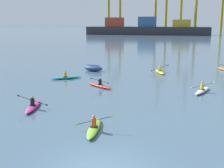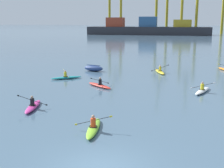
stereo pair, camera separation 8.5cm
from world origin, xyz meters
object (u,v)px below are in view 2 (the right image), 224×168
Objects in this scene: kayak_teal at (66,77)px; container_barge at (147,29)px; kayak_white at (202,90)px; kayak_lime at (94,128)px; kayak_red at (100,85)px; gantry_crane_west at (115,1)px; kayak_magenta at (33,106)px; kayak_yellow at (160,71)px; capsized_dinghy at (94,68)px.

container_barge is at bearing 91.21° from kayak_teal.
kayak_white reaches higher than kayak_lime.
kayak_red is at bearing 179.46° from kayak_white.
gantry_crane_west is 125.96m from kayak_red.
kayak_magenta is 1.01× the size of kayak_yellow.
kayak_yellow is (7.98, 16.98, -0.00)m from kayak_magenta.
kayak_red is at bearing -86.40° from container_barge.
capsized_dinghy is 9.21m from kayak_red.
kayak_magenta is 1.14× the size of kayak_red.
kayak_red is (-2.61, 11.15, -0.00)m from kayak_lime.
gantry_crane_west reaches higher than kayak_yellow.
kayak_lime reaches higher than capsized_dinghy.
kayak_white is 0.98× the size of kayak_lime.
gantry_crane_west is 10.54× the size of kayak_teal.
kayak_teal is 1.03× the size of kayak_red.
gantry_crane_west is at bearing 101.52° from kayak_lime.
container_barge is at bearing 92.13° from capsized_dinghy.
kayak_lime is (-6.79, -11.06, 0.00)m from kayak_white.
kayak_white reaches higher than kayak_yellow.
kayak_red is at bearing -78.63° from gantry_crane_west.
kayak_yellow is at bearing 115.08° from kayak_white.
kayak_magenta is at bearing -110.06° from kayak_red.
kayak_red reaches higher than kayak_teal.
kayak_lime is 20.41m from kayak_yellow.
capsized_dinghy is 0.81× the size of kayak_magenta.
container_barge is at bearing 93.60° from kayak_red.
container_barge reaches higher than kayak_teal.
kayak_magenta is at bearing -147.63° from kayak_white.
kayak_lime is (9.39, -118.95, -2.49)m from container_barge.
kayak_teal is 11.06m from kayak_magenta.
kayak_white is at bearing 32.37° from kayak_magenta.
gantry_crane_west is 118.30m from kayak_yellow.
capsized_dinghy is at bearing 75.39° from kayak_teal.
kayak_white is (16.18, -107.89, -2.49)m from container_barge.
kayak_red is (24.63, -122.53, -15.66)m from gantry_crane_west.
kayak_teal is 11.39m from kayak_yellow.
kayak_yellow is (2.49, 20.25, -0.00)m from kayak_lime.
container_barge is 99.23m from capsized_dinghy.
kayak_magenta is (0.22, -16.54, -0.18)m from capsized_dinghy.
kayak_white is at bearing -64.92° from kayak_yellow.
kayak_teal is at bearing -104.61° from capsized_dinghy.
kayak_lime is 1.14× the size of kayak_red.
kayak_yellow is at bearing 82.99° from kayak_lime.
gantry_crane_west reaches higher than kayak_red.
kayak_yellow is at bearing -83.14° from container_barge.
kayak_teal is at bearing 146.10° from kayak_red.
kayak_magenta reaches higher than capsized_dinghy.
kayak_red is at bearing -70.35° from capsized_dinghy.
kayak_magenta reaches higher than kayak_lime.
kayak_red reaches higher than kayak_yellow.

